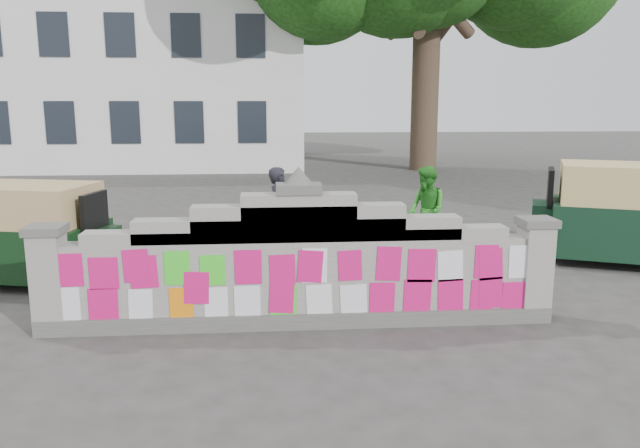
{
  "coord_description": "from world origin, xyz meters",
  "views": [
    {
      "loc": [
        -0.34,
        -7.49,
        2.78
      ],
      "look_at": [
        0.34,
        1.0,
        1.1
      ],
      "focal_mm": 35.0,
      "sensor_mm": 36.0,
      "label": 1
    }
  ],
  "objects_px": {
    "pedestrian": "(426,211)",
    "rickshaw_right": "(630,213)",
    "rickshaw_left": "(25,232)",
    "cyclist_rider": "(280,228)",
    "cyclist_bike": "(280,246)"
  },
  "relations": [
    {
      "from": "pedestrian",
      "to": "rickshaw_left",
      "type": "height_order",
      "value": "pedestrian"
    },
    {
      "from": "cyclist_rider",
      "to": "pedestrian",
      "type": "xyz_separation_m",
      "value": [
        2.7,
        1.05,
        0.07
      ]
    },
    {
      "from": "cyclist_bike",
      "to": "rickshaw_right",
      "type": "height_order",
      "value": "rickshaw_right"
    },
    {
      "from": "pedestrian",
      "to": "cyclist_rider",
      "type": "bearing_deg",
      "value": -82.09
    },
    {
      "from": "cyclist_bike",
      "to": "pedestrian",
      "type": "bearing_deg",
      "value": -69.67
    },
    {
      "from": "cyclist_bike",
      "to": "pedestrian",
      "type": "xyz_separation_m",
      "value": [
        2.7,
        1.05,
        0.38
      ]
    },
    {
      "from": "cyclist_bike",
      "to": "rickshaw_right",
      "type": "relative_size",
      "value": 0.52
    },
    {
      "from": "pedestrian",
      "to": "rickshaw_right",
      "type": "height_order",
      "value": "rickshaw_right"
    },
    {
      "from": "cyclist_bike",
      "to": "pedestrian",
      "type": "relative_size",
      "value": 1.03
    },
    {
      "from": "pedestrian",
      "to": "rickshaw_right",
      "type": "relative_size",
      "value": 0.51
    },
    {
      "from": "rickshaw_left",
      "to": "cyclist_rider",
      "type": "bearing_deg",
      "value": 17.76
    },
    {
      "from": "rickshaw_left",
      "to": "rickshaw_right",
      "type": "xyz_separation_m",
      "value": [
        9.93,
        0.38,
        0.1
      ]
    },
    {
      "from": "rickshaw_right",
      "to": "pedestrian",
      "type": "bearing_deg",
      "value": 7.19
    },
    {
      "from": "rickshaw_left",
      "to": "pedestrian",
      "type": "bearing_deg",
      "value": 25.0
    },
    {
      "from": "cyclist_rider",
      "to": "pedestrian",
      "type": "distance_m",
      "value": 2.9
    }
  ]
}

